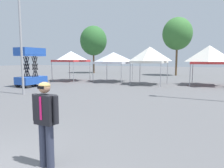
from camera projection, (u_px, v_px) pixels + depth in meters
canopy_tent_behind_right at (71, 57)px, 21.79m from camera, size 3.15×3.15×3.13m
canopy_tent_behind_center at (113, 58)px, 20.98m from camera, size 3.25×3.25×2.99m
canopy_tent_left_of_center at (150, 55)px, 18.52m from camera, size 2.90×2.90×3.39m
canopy_tent_center at (209, 55)px, 17.88m from camera, size 2.93×2.93×3.46m
scissor_lift at (31, 74)px, 17.33m from camera, size 1.52×2.37×3.21m
person_foreground at (46, 118)px, 4.21m from camera, size 0.65×0.26×1.78m
light_pole_near_lift at (20, 16)px, 12.90m from camera, size 0.36×0.36×8.79m
tree_behind_tents_left at (177, 34)px, 29.22m from camera, size 4.12×4.12×8.16m
tree_behind_tents_right at (93, 41)px, 35.16m from camera, size 4.50×4.50×7.94m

